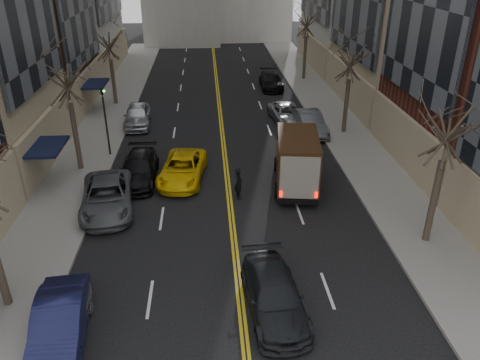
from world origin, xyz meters
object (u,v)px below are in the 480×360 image
(observer_sedan, at_px, (274,295))
(taxi, at_px, (183,169))
(pedestrian, at_px, (239,183))
(ups_truck, at_px, (297,160))

(observer_sedan, height_order, taxi, taxi)
(taxi, bearing_deg, pedestrian, -30.10)
(observer_sedan, relative_size, taxi, 0.99)
(pedestrian, bearing_deg, ups_truck, -77.60)
(ups_truck, bearing_deg, observer_sedan, -97.14)
(observer_sedan, bearing_deg, taxi, 103.55)
(taxi, bearing_deg, observer_sedan, -63.60)
(ups_truck, relative_size, pedestrian, 3.40)
(ups_truck, distance_m, taxi, 6.57)
(observer_sedan, distance_m, pedestrian, 8.85)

